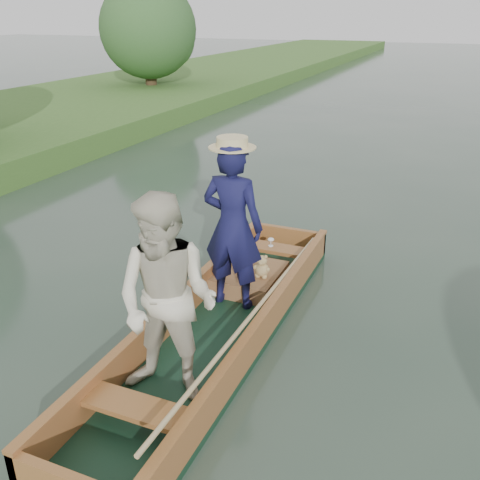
% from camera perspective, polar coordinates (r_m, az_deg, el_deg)
% --- Properties ---
extents(ground, '(120.00, 120.00, 0.00)m').
position_cam_1_polar(ground, '(6.04, -2.25, -10.42)').
color(ground, '#283D30').
rests_on(ground, ground).
extents(trees_far, '(23.15, 14.93, 4.56)m').
position_cam_1_polar(trees_far, '(13.62, 13.50, 19.22)').
color(trees_far, '#47331E').
rests_on(trees_far, ground).
extents(punt, '(1.12, 5.00, 2.09)m').
position_cam_1_polar(punt, '(5.46, -3.68, -4.98)').
color(punt, '#13311F').
rests_on(punt, ground).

